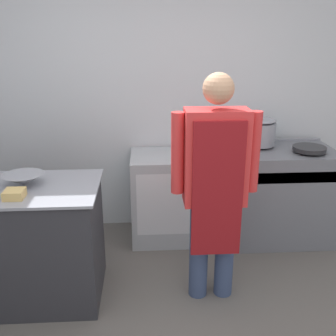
{
  "coord_description": "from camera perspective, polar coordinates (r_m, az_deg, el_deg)",
  "views": [
    {
      "loc": [
        -0.11,
        -1.76,
        1.93
      ],
      "look_at": [
        0.07,
        1.11,
        0.93
      ],
      "focal_mm": 42.0,
      "sensor_mm": 36.0,
      "label": 1
    }
  ],
  "objects": [
    {
      "name": "stock_pot",
      "position": [
        3.79,
        13.15,
        5.24
      ],
      "size": [
        0.29,
        0.29,
        0.26
      ],
      "color": "gray",
      "rests_on": "stove"
    },
    {
      "name": "wall_back",
      "position": [
        3.86,
        -1.87,
        10.54
      ],
      "size": [
        8.0,
        0.05,
        2.7
      ],
      "color": "silver",
      "rests_on": "ground_plane"
    },
    {
      "name": "stove",
      "position": [
        3.94,
        15.92,
        -3.64
      ],
      "size": [
        0.94,
        0.64,
        0.92
      ],
      "color": "slate",
      "rests_on": "ground_plane"
    },
    {
      "name": "saute_pan",
      "position": [
        3.76,
        19.84,
        2.67
      ],
      "size": [
        0.3,
        0.3,
        0.04
      ],
      "color": "#262628",
      "rests_on": "stove"
    },
    {
      "name": "fridge_unit",
      "position": [
        3.8,
        -0.18,
        -4.2
      ],
      "size": [
        0.67,
        0.57,
        0.84
      ],
      "color": "#A8ADB2",
      "rests_on": "ground_plane"
    },
    {
      "name": "plastic_tub",
      "position": [
        2.77,
        -21.4,
        -3.54
      ],
      "size": [
        0.13,
        0.13,
        0.06
      ],
      "color": "#D8B266",
      "rests_on": "prep_counter"
    },
    {
      "name": "mixing_bowl",
      "position": [
        2.98,
        -20.21,
        -1.6
      ],
      "size": [
        0.28,
        0.28,
        0.08
      ],
      "color": "gray",
      "rests_on": "prep_counter"
    },
    {
      "name": "prep_counter",
      "position": [
        3.16,
        -20.63,
        -10.14
      ],
      "size": [
        1.21,
        0.71,
        0.89
      ],
      "color": "#2D2D33",
      "rests_on": "ground_plane"
    },
    {
      "name": "person_cook",
      "position": [
        2.77,
        6.82,
        -1.6
      ],
      "size": [
        0.62,
        0.24,
        1.69
      ],
      "color": "#38476B",
      "rests_on": "ground_plane"
    }
  ]
}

